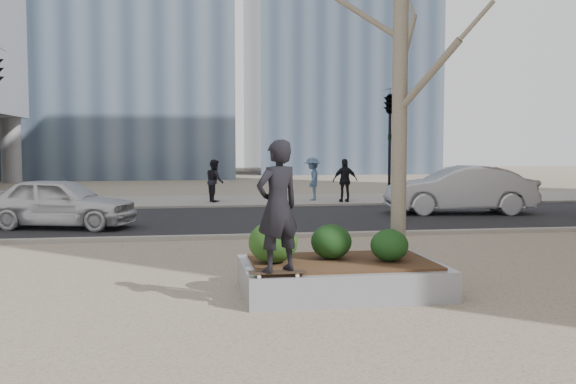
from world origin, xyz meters
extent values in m
plane|color=gray|center=(0.00, 0.00, 0.00)|extent=(120.00, 120.00, 0.00)
cube|color=black|center=(0.00, 10.00, 0.01)|extent=(60.00, 8.00, 0.02)
cube|color=gray|center=(0.00, 17.00, 0.01)|extent=(60.00, 6.00, 0.02)
cube|color=gray|center=(1.00, 0.00, 0.23)|extent=(3.00, 2.00, 0.45)
cube|color=#382314|center=(1.00, 0.00, 0.47)|extent=(2.70, 1.70, 0.04)
ellipsoid|color=#173812|center=(-0.05, -0.05, 0.80)|extent=(0.73, 0.73, 0.62)
ellipsoid|color=#103313|center=(0.88, 0.16, 0.76)|extent=(0.63, 0.63, 0.53)
ellipsoid|color=#123B16|center=(1.70, -0.18, 0.73)|extent=(0.57, 0.57, 0.49)
imported|color=black|center=(-0.10, -0.88, 1.42)|extent=(0.77, 0.67, 1.78)
imported|color=silver|center=(-4.70, 8.67, 0.71)|extent=(4.35, 2.71, 1.38)
imported|color=#A3A6AB|center=(7.61, 10.57, 0.81)|extent=(4.97, 2.27, 1.58)
imported|color=black|center=(-0.19, 16.38, 0.87)|extent=(0.80, 0.94, 1.70)
imported|color=#435D7A|center=(3.82, 16.46, 0.91)|extent=(0.94, 1.28, 1.77)
imported|color=black|center=(4.95, 15.46, 0.89)|extent=(1.03, 0.46, 1.72)
camera|label=1|loc=(-1.31, -9.39, 2.21)|focal=40.00mm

